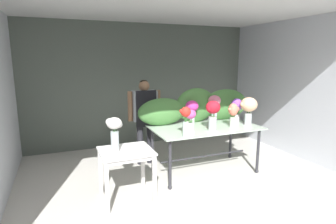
% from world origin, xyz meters
% --- Properties ---
extents(ground_plane, '(8.11, 8.11, 0.00)m').
position_xyz_m(ground_plane, '(0.00, 1.84, 0.00)').
color(ground_plane, silver).
extents(wall_back, '(5.40, 0.12, 2.79)m').
position_xyz_m(wall_back, '(0.00, 3.69, 1.40)').
color(wall_back, slate).
rests_on(wall_back, ground).
extents(wall_right, '(0.12, 3.81, 2.79)m').
position_xyz_m(wall_right, '(2.70, 1.84, 1.40)').
color(wall_right, silver).
rests_on(wall_right, ground).
extents(ceiling_slab, '(5.52, 3.81, 0.12)m').
position_xyz_m(ceiling_slab, '(0.00, 1.84, 2.85)').
color(ceiling_slab, silver).
rests_on(ceiling_slab, wall_back).
extents(display_table_glass, '(1.88, 1.03, 0.83)m').
position_xyz_m(display_table_glass, '(0.50, 1.56, 0.71)').
color(display_table_glass, silver).
rests_on(display_table_glass, ground).
extents(side_table_white, '(0.73, 0.64, 0.75)m').
position_xyz_m(side_table_white, '(-1.04, 1.09, 0.65)').
color(side_table_white, white).
rests_on(side_table_white, ground).
extents(florist, '(0.64, 0.24, 1.62)m').
position_xyz_m(florist, '(-0.37, 2.33, 1.01)').
color(florist, '#232328').
rests_on(florist, ground).
extents(foliage_backdrop, '(2.26, 0.31, 0.64)m').
position_xyz_m(foliage_backdrop, '(0.56, 1.95, 1.11)').
color(foliage_backdrop, '#477F3D').
rests_on(foliage_backdrop, display_table_glass).
extents(vase_fuchsia_stock, '(0.19, 0.18, 0.36)m').
position_xyz_m(vase_fuchsia_stock, '(0.13, 1.41, 1.05)').
color(vase_fuchsia_stock, silver).
rests_on(vase_fuchsia_stock, display_table_glass).
extents(vase_magenta_tulips, '(0.23, 0.23, 0.44)m').
position_xyz_m(vase_magenta_tulips, '(0.34, 1.77, 1.12)').
color(vase_magenta_tulips, silver).
rests_on(vase_magenta_tulips, display_table_glass).
extents(vase_peach_roses, '(0.33, 0.30, 0.50)m').
position_xyz_m(vase_peach_roses, '(1.29, 1.40, 1.15)').
color(vase_peach_roses, silver).
rests_on(vase_peach_roses, display_table_glass).
extents(vase_coral_dahlias, '(0.23, 0.17, 0.42)m').
position_xyz_m(vase_coral_dahlias, '(0.94, 1.37, 1.08)').
color(vase_coral_dahlias, silver).
rests_on(vase_coral_dahlias, display_table_glass).
extents(vase_crimson_anemones, '(0.25, 0.24, 0.50)m').
position_xyz_m(vase_crimson_anemones, '(0.49, 1.30, 1.13)').
color(vase_crimson_anemones, silver).
rests_on(vase_crimson_anemones, display_table_glass).
extents(vase_violet_snapdragons, '(0.24, 0.20, 0.45)m').
position_xyz_m(vase_violet_snapdragons, '(1.23, 1.68, 1.10)').
color(vase_violet_snapdragons, silver).
rests_on(vase_violet_snapdragons, display_table_glass).
extents(vase_scarlet_peonies, '(0.17, 0.15, 0.47)m').
position_xyz_m(vase_scarlet_peonies, '(-0.09, 1.12, 1.11)').
color(vase_scarlet_peonies, silver).
rests_on(vase_scarlet_peonies, display_table_glass).
extents(vase_rosy_lilies, '(0.24, 0.23, 0.52)m').
position_xyz_m(vase_rosy_lilies, '(0.81, 1.78, 1.16)').
color(vase_rosy_lilies, silver).
rests_on(vase_rosy_lilies, display_table_glass).
extents(vase_white_roses_tall, '(0.23, 0.21, 0.48)m').
position_xyz_m(vase_white_roses_tall, '(-1.18, 1.09, 1.04)').
color(vase_white_roses_tall, silver).
rests_on(vase_white_roses_tall, side_table_white).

